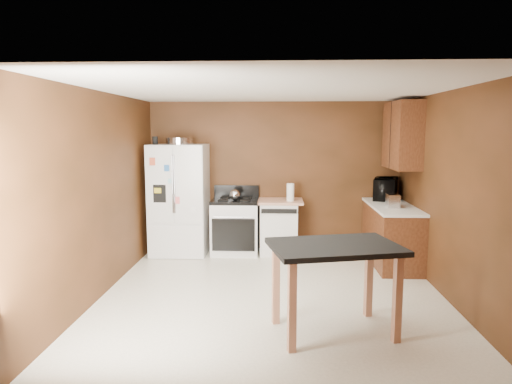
# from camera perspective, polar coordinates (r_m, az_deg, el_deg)

# --- Properties ---
(floor) EXTENTS (4.50, 4.50, 0.00)m
(floor) POSITION_cam_1_polar(r_m,az_deg,el_deg) (5.81, 2.08, -12.69)
(floor) COLOR white
(floor) RESTS_ON ground
(ceiling) EXTENTS (4.50, 4.50, 0.00)m
(ceiling) POSITION_cam_1_polar(r_m,az_deg,el_deg) (5.47, 2.21, 12.68)
(ceiling) COLOR white
(ceiling) RESTS_ON ground
(wall_back) EXTENTS (4.20, 0.00, 4.20)m
(wall_back) POSITION_cam_1_polar(r_m,az_deg,el_deg) (7.74, 2.30, 1.97)
(wall_back) COLOR #562D16
(wall_back) RESTS_ON ground
(wall_front) EXTENTS (4.20, 0.00, 4.20)m
(wall_front) POSITION_cam_1_polar(r_m,az_deg,el_deg) (3.29, 1.75, -5.97)
(wall_front) COLOR #562D16
(wall_front) RESTS_ON ground
(wall_left) EXTENTS (0.00, 4.50, 4.50)m
(wall_left) POSITION_cam_1_polar(r_m,az_deg,el_deg) (5.91, -18.68, -0.24)
(wall_left) COLOR #562D16
(wall_left) RESTS_ON ground
(wall_right) EXTENTS (0.00, 4.50, 4.50)m
(wall_right) POSITION_cam_1_polar(r_m,az_deg,el_deg) (5.87, 23.09, -0.50)
(wall_right) COLOR #562D16
(wall_right) RESTS_ON ground
(roasting_pan) EXTENTS (0.44, 0.44, 0.11)m
(roasting_pan) POSITION_cam_1_polar(r_m,az_deg,el_deg) (7.53, -9.57, 6.32)
(roasting_pan) COLOR silver
(roasting_pan) RESTS_ON refrigerator
(pen_cup) EXTENTS (0.09, 0.09, 0.13)m
(pen_cup) POSITION_cam_1_polar(r_m,az_deg,el_deg) (7.46, -12.49, 6.30)
(pen_cup) COLOR black
(pen_cup) RESTS_ON refrigerator
(kettle) EXTENTS (0.18, 0.18, 0.18)m
(kettle) POSITION_cam_1_polar(r_m,az_deg,el_deg) (7.39, -2.68, -0.36)
(kettle) COLOR silver
(kettle) RESTS_ON gas_range
(paper_towel) EXTENTS (0.16, 0.16, 0.28)m
(paper_towel) POSITION_cam_1_polar(r_m,az_deg,el_deg) (7.38, 4.32, -0.03)
(paper_towel) COLOR white
(paper_towel) RESTS_ON dishwasher
(green_canister) EXTENTS (0.10, 0.10, 0.11)m
(green_canister) POSITION_cam_1_polar(r_m,az_deg,el_deg) (7.55, 4.27, -0.52)
(green_canister) COLOR #44B265
(green_canister) RESTS_ON dishwasher
(toaster) EXTENTS (0.17, 0.27, 0.19)m
(toaster) POSITION_cam_1_polar(r_m,az_deg,el_deg) (7.02, 16.72, -1.04)
(toaster) COLOR silver
(toaster) RESTS_ON right_cabinets
(microwave) EXTENTS (0.58, 0.70, 0.33)m
(microwave) POSITION_cam_1_polar(r_m,az_deg,el_deg) (7.75, 15.88, 0.31)
(microwave) COLOR black
(microwave) RESTS_ON right_cabinets
(refrigerator) EXTENTS (0.90, 0.80, 1.80)m
(refrigerator) POSITION_cam_1_polar(r_m,az_deg,el_deg) (7.57, -9.55, -0.93)
(refrigerator) COLOR white
(refrigerator) RESTS_ON ground
(gas_range) EXTENTS (0.76, 0.68, 1.10)m
(gas_range) POSITION_cam_1_polar(r_m,az_deg,el_deg) (7.57, -2.61, -4.21)
(gas_range) COLOR white
(gas_range) RESTS_ON ground
(dishwasher) EXTENTS (0.78, 0.63, 0.89)m
(dishwasher) POSITION_cam_1_polar(r_m,az_deg,el_deg) (7.56, 2.86, -4.29)
(dishwasher) COLOR white
(dishwasher) RESTS_ON ground
(right_cabinets) EXTENTS (0.63, 1.58, 2.45)m
(right_cabinets) POSITION_cam_1_polar(r_m,az_deg,el_deg) (7.24, 16.95, -1.50)
(right_cabinets) COLOR brown
(right_cabinets) RESTS_ON ground
(island) EXTENTS (1.40, 1.10, 0.91)m
(island) POSITION_cam_1_polar(r_m,az_deg,el_deg) (4.63, 9.80, -8.14)
(island) COLOR black
(island) RESTS_ON ground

